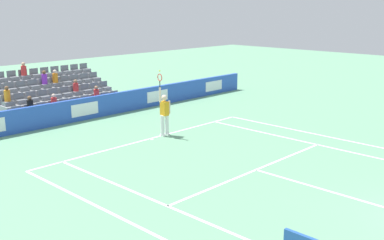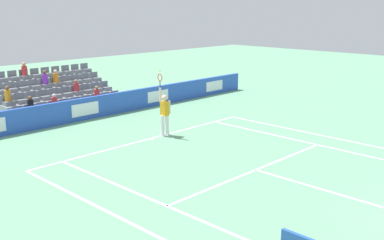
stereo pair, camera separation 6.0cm
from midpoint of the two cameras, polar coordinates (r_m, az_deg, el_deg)
line_baseline at (r=19.71m, az=-5.26°, el=-2.29°), size 10.97×0.10×0.01m
line_service at (r=16.15m, az=7.69°, el=-6.02°), size 8.23×0.10×0.01m
line_centre_service at (r=14.63m, az=17.93°, el=-8.74°), size 0.10×6.40×0.01m
line_singles_sideline_left at (r=12.97m, az=-1.71°, el=-11.00°), size 0.10×11.89×0.01m
line_singles_sideline_right at (r=19.27m, az=16.08°, el=-3.16°), size 0.10×11.89×0.01m
line_doubles_sideline_left at (r=12.15m, az=-6.45°, el=-12.89°), size 0.10×11.89×0.01m
line_doubles_sideline_right at (r=20.45m, az=17.90°, el=-2.32°), size 0.10×11.89×0.01m
line_centre_mark at (r=19.64m, az=-5.07°, el=-2.34°), size 0.10×0.20×0.01m
sponsor_barrier at (r=23.37m, az=-13.11°, el=1.32°), size 23.65×0.22×1.08m
tennis_player at (r=19.90m, az=-3.46°, el=0.84°), size 0.52×0.38×2.85m
stadium_stand at (r=25.81m, az=-16.72°, el=2.57°), size 6.20×3.80×2.57m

